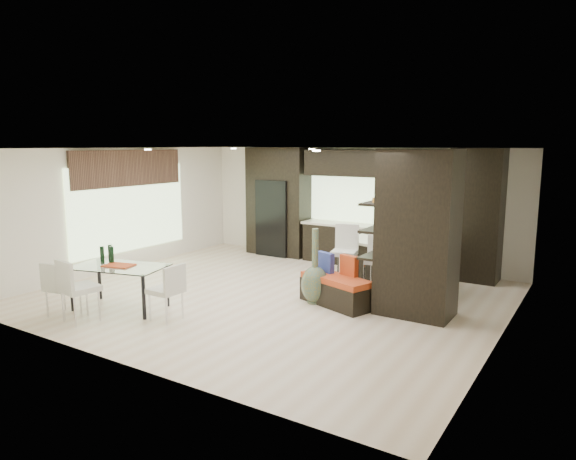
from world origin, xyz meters
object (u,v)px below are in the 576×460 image
Objects in this scene: stool_right at (409,274)px; chair_end at (166,294)px; stool_left at (344,265)px; chair_near at (80,293)px; stool_mid at (376,272)px; dining_table at (120,287)px; chair_far at (63,291)px; bench at (336,291)px; floor_vase at (315,266)px; kitchen_island at (391,265)px.

stool_right is 1.19× the size of chair_end.
chair_near is at bearing -138.92° from stool_left.
dining_table is (-3.37, -3.05, -0.08)m from stool_mid.
stool_right is 1.20× the size of chair_far.
dining_table is 1.08m from chair_end.
stool_mid is 4.55m from dining_table.
chair_far is at bearing -148.44° from stool_mid.
chair_near is 1.33m from chair_end.
chair_end reaches higher than chair_far.
bench is at bearing -148.12° from stool_right.
stool_mid is 5.09m from chair_near.
stool_right is 5.52m from chair_near.
floor_vase is 2.59m from chair_end.
bench is 2.88m from chair_end.
stool_right is at bearing 22.47° from dining_table.
chair_far is (-4.50, -3.77, -0.08)m from stool_right.
chair_end is at bearing -144.40° from stool_right.
chair_far is (-3.86, -3.79, -0.03)m from stool_mid.
floor_vase is 1.57× the size of chair_end.
dining_table is 0.78m from chair_near.
dining_table is (-2.64, -2.05, -0.29)m from floor_vase.
kitchen_island is 4.43m from chair_end.
floor_vase is at bearing -108.49° from stool_left.
chair_end is (1.57, 0.74, 0.00)m from chair_far.
stool_mid reaches higher than dining_table.
chair_near is at bearing -116.98° from bench.
chair_far is 1.73m from chair_end.
kitchen_island is 5.68m from chair_near.
stool_mid is at bearing 88.24° from bench.
floor_vase is (-0.73, -1.00, 0.22)m from stool_mid.
dining_table is (-3.02, -2.12, 0.12)m from bench.
kitchen_island is at bearing -31.00° from chair_end.
stool_mid is 0.67× the size of floor_vase.
floor_vase is at bearing 31.87° from chair_far.
stool_mid is (0.00, -0.75, 0.01)m from kitchen_island.
stool_left reaches higher than chair_end.
floor_vase is 3.87m from chair_near.
kitchen_island is 2.49× the size of chair_far.
chair_near is (-3.37, -4.56, 0.04)m from kitchen_island.
kitchen_island is at bearing 119.40° from stool_right.
floor_vase is (-0.73, -1.74, 0.23)m from kitchen_island.
stool_right is at bearing 52.66° from chair_near.
kitchen_island is 5.08m from dining_table.
chair_far is at bearing -117.83° from kitchen_island.
chair_end is (1.08, 0.00, 0.05)m from dining_table.
stool_right is 5.03m from dining_table.
stool_mid is at bearing 27.56° from dining_table.
stool_right is 1.69m from floor_vase.
stool_left is at bearing 169.51° from stool_mid.
chair_end is at bearing 44.66° from chair_near.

